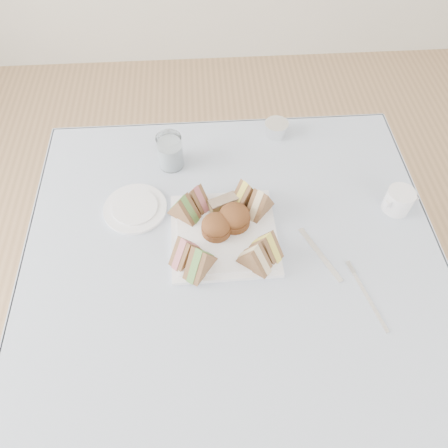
{
  "coord_description": "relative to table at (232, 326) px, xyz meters",
  "views": [
    {
      "loc": [
        -0.06,
        -0.54,
        1.64
      ],
      "look_at": [
        -0.02,
        0.08,
        0.8
      ],
      "focal_mm": 35.0,
      "sensor_mm": 36.0,
      "label": 1
    }
  ],
  "objects": [
    {
      "name": "pastry_slice",
      "position": [
        -0.02,
        0.16,
        0.41
      ],
      "size": [
        0.08,
        0.06,
        0.04
      ],
      "primitive_type": "cube",
      "rotation": [
        0.0,
        0.0,
        0.39
      ],
      "color": "#D0BE84",
      "rests_on": "serving_plate"
    },
    {
      "name": "sandwich_fl_a",
      "position": [
        -0.11,
        0.02,
        0.43
      ],
      "size": [
        0.09,
        0.09,
        0.07
      ],
      "primitive_type": null,
      "rotation": [
        0.0,
        0.0,
        0.8
      ],
      "color": "olive",
      "rests_on": "serving_plate"
    },
    {
      "name": "creamer_jug",
      "position": [
        0.43,
        0.14,
        0.41
      ],
      "size": [
        0.09,
        0.09,
        0.06
      ],
      "primitive_type": "cylinder",
      "rotation": [
        0.0,
        0.0,
        0.43
      ],
      "color": "white",
      "rests_on": "tablecloth"
    },
    {
      "name": "sandwich_br_b",
      "position": [
        0.04,
        0.18,
        0.43
      ],
      "size": [
        0.09,
        0.08,
        0.08
      ],
      "primitive_type": null,
      "rotation": [
        0.0,
        0.0,
        -2.51
      ],
      "color": "olive",
      "rests_on": "serving_plate"
    },
    {
      "name": "table",
      "position": [
        0.0,
        0.0,
        0.0
      ],
      "size": [
        0.9,
        0.9,
        0.74
      ],
      "primitive_type": "cube",
      "color": "brown",
      "rests_on": "floor"
    },
    {
      "name": "scone_right",
      "position": [
        0.01,
        0.11,
        0.41
      ],
      "size": [
        0.11,
        0.11,
        0.05
      ],
      "primitive_type": "cylinder",
      "rotation": [
        0.0,
        0.0,
        0.44
      ],
      "color": "brown",
      "rests_on": "serving_plate"
    },
    {
      "name": "sandwich_br_a",
      "position": [
        0.08,
        0.15,
        0.43
      ],
      "size": [
        0.09,
        0.09,
        0.08
      ],
      "primitive_type": null,
      "rotation": [
        0.0,
        0.0,
        -2.27
      ],
      "color": "olive",
      "rests_on": "serving_plate"
    },
    {
      "name": "knife",
      "position": [
        0.21,
        0.01,
        0.38
      ],
      "size": [
        0.08,
        0.16,
        0.0
      ],
      "primitive_type": "cube",
      "rotation": [
        0.0,
        0.0,
        0.42
      ],
      "color": "white",
      "rests_on": "tablecloth"
    },
    {
      "name": "sandwich_fr_a",
      "position": [
        0.08,
        0.02,
        0.42
      ],
      "size": [
        0.08,
        0.08,
        0.07
      ],
      "primitive_type": null,
      "rotation": [
        0.0,
        0.0,
        -0.79
      ],
      "color": "olive",
      "rests_on": "serving_plate"
    },
    {
      "name": "scone_left",
      "position": [
        -0.04,
        0.09,
        0.41
      ],
      "size": [
        0.08,
        0.08,
        0.05
      ],
      "primitive_type": "cylinder",
      "rotation": [
        0.0,
        0.0,
        0.1
      ],
      "color": "brown",
      "rests_on": "serving_plate"
    },
    {
      "name": "tea_strainer",
      "position": [
        0.16,
        0.44,
        0.4
      ],
      "size": [
        0.08,
        0.08,
        0.04
      ],
      "primitive_type": "cylinder",
      "rotation": [
        0.0,
        0.0,
        0.21
      ],
      "color": "white",
      "rests_on": "tablecloth"
    },
    {
      "name": "sandwich_bl_b",
      "position": [
        -0.08,
        0.18,
        0.42
      ],
      "size": [
        0.08,
        0.08,
        0.07
      ],
      "primitive_type": null,
      "rotation": [
        0.0,
        0.0,
        2.32
      ],
      "color": "olive",
      "rests_on": "serving_plate"
    },
    {
      "name": "water_glass",
      "position": [
        -0.15,
        0.34,
        0.43
      ],
      "size": [
        0.09,
        0.09,
        0.1
      ],
      "primitive_type": "cylinder",
      "rotation": [
        0.0,
        0.0,
        -0.41
      ],
      "color": "white",
      "rests_on": "tablecloth"
    },
    {
      "name": "fork",
      "position": [
        0.3,
        -0.12,
        0.38
      ],
      "size": [
        0.05,
        0.15,
        0.0
      ],
      "primitive_type": "cube",
      "rotation": [
        0.0,
        0.0,
        0.25
      ],
      "color": "white",
      "rests_on": "tablecloth"
    },
    {
      "name": "sandwich_fr_b",
      "position": [
        0.05,
        -0.01,
        0.43
      ],
      "size": [
        0.09,
        0.08,
        0.07
      ],
      "primitive_type": null,
      "rotation": [
        0.0,
        0.0,
        -0.67
      ],
      "color": "olive",
      "rests_on": "serving_plate"
    },
    {
      "name": "tablecloth",
      "position": [
        0.0,
        0.0,
        0.37
      ],
      "size": [
        1.02,
        1.02,
        0.01
      ],
      "primitive_type": "cube",
      "color": "silver",
      "rests_on": "table"
    },
    {
      "name": "floor",
      "position": [
        0.0,
        0.0,
        -0.37
      ],
      "size": [
        4.0,
        4.0,
        0.0
      ],
      "primitive_type": "plane",
      "color": "#9E7751",
      "rests_on": "ground"
    },
    {
      "name": "sandwich_fl_b",
      "position": [
        -0.08,
        -0.02,
        0.43
      ],
      "size": [
        0.09,
        0.1,
        0.08
      ],
      "primitive_type": null,
      "rotation": [
        0.0,
        0.0,
        0.93
      ],
      "color": "olive",
      "rests_on": "serving_plate"
    },
    {
      "name": "sandwich_bl_a",
      "position": [
        -0.12,
        0.14,
        0.43
      ],
      "size": [
        0.09,
        0.08,
        0.08
      ],
      "primitive_type": null,
      "rotation": [
        0.0,
        0.0,
        2.47
      ],
      "color": "olive",
      "rests_on": "serving_plate"
    },
    {
      "name": "serving_plate",
      "position": [
        -0.02,
        0.08,
        0.38
      ],
      "size": [
        0.27,
        0.27,
        0.01
      ],
      "primitive_type": "cube",
      "rotation": [
        0.0,
        0.0,
        0.02
      ],
      "color": "white",
      "rests_on": "tablecloth"
    },
    {
      "name": "side_plate",
      "position": [
        -0.24,
        0.18,
        0.38
      ],
      "size": [
        0.2,
        0.2,
        0.01
      ],
      "primitive_type": "cylinder",
      "rotation": [
        0.0,
        0.0,
        -0.27
      ],
      "color": "white",
      "rests_on": "tablecloth"
    }
  ]
}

